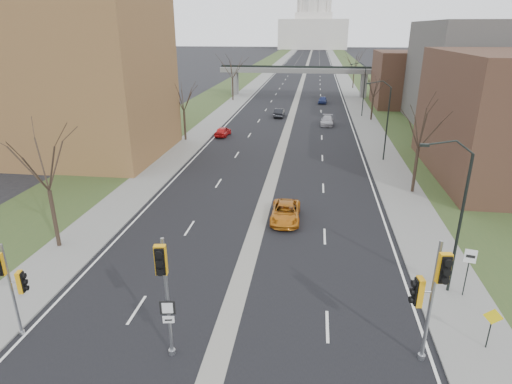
% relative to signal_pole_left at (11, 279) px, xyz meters
% --- Properties ---
extents(ground, '(700.00, 700.00, 0.00)m').
position_rel_signal_pole_left_xyz_m(ground, '(9.59, 0.72, -3.23)').
color(ground, black).
rests_on(ground, ground).
extents(road_surface, '(20.00, 600.00, 0.01)m').
position_rel_signal_pole_left_xyz_m(road_surface, '(9.59, 150.72, -3.23)').
color(road_surface, black).
rests_on(road_surface, ground).
extents(median_strip, '(1.20, 600.00, 0.02)m').
position_rel_signal_pole_left_xyz_m(median_strip, '(9.59, 150.72, -3.23)').
color(median_strip, gray).
rests_on(median_strip, ground).
extents(sidewalk_right, '(4.00, 600.00, 0.12)m').
position_rel_signal_pole_left_xyz_m(sidewalk_right, '(21.59, 150.72, -3.17)').
color(sidewalk_right, gray).
rests_on(sidewalk_right, ground).
extents(sidewalk_left, '(4.00, 600.00, 0.12)m').
position_rel_signal_pole_left_xyz_m(sidewalk_left, '(-2.41, 150.72, -3.17)').
color(sidewalk_left, gray).
rests_on(sidewalk_left, ground).
extents(grass_verge_right, '(8.00, 600.00, 0.10)m').
position_rel_signal_pole_left_xyz_m(grass_verge_right, '(27.59, 150.72, -3.18)').
color(grass_verge_right, '#2A411E').
rests_on(grass_verge_right, ground).
extents(grass_verge_left, '(8.00, 600.00, 0.10)m').
position_rel_signal_pole_left_xyz_m(grass_verge_left, '(-8.41, 150.72, -3.18)').
color(grass_verge_left, '#2A411E').
rests_on(grass_verge_left, ground).
extents(apartment_building, '(25.00, 16.00, 22.00)m').
position_rel_signal_pole_left_xyz_m(apartment_building, '(-16.41, 30.72, 7.77)').
color(apartment_building, brown).
rests_on(apartment_building, ground).
extents(commercial_block_mid, '(18.00, 22.00, 15.00)m').
position_rel_signal_pole_left_xyz_m(commercial_block_mid, '(37.59, 52.72, 4.27)').
color(commercial_block_mid, '#524F4B').
rests_on(commercial_block_mid, ground).
extents(commercial_block_far, '(14.00, 14.00, 10.00)m').
position_rel_signal_pole_left_xyz_m(commercial_block_far, '(31.59, 70.72, 1.77)').
color(commercial_block_far, '#492E22').
rests_on(commercial_block_far, ground).
extents(pedestrian_bridge, '(34.00, 3.00, 6.45)m').
position_rel_signal_pole_left_xyz_m(pedestrian_bridge, '(9.59, 80.72, 1.61)').
color(pedestrian_bridge, slate).
rests_on(pedestrian_bridge, ground).
extents(capitol, '(48.00, 42.00, 55.75)m').
position_rel_signal_pole_left_xyz_m(capitol, '(9.59, 320.72, 15.36)').
color(capitol, silver).
rests_on(capitol, ground).
extents(streetlight_near, '(2.61, 0.20, 8.70)m').
position_rel_signal_pole_left_xyz_m(streetlight_near, '(20.57, 6.72, 3.72)').
color(streetlight_near, black).
rests_on(streetlight_near, sidewalk_right).
extents(streetlight_mid, '(2.61, 0.20, 8.70)m').
position_rel_signal_pole_left_xyz_m(streetlight_mid, '(20.57, 32.72, 3.72)').
color(streetlight_mid, black).
rests_on(streetlight_mid, sidewalk_right).
extents(streetlight_far, '(2.61, 0.20, 8.70)m').
position_rel_signal_pole_left_xyz_m(streetlight_far, '(20.57, 58.72, 3.72)').
color(streetlight_far, black).
rests_on(streetlight_far, sidewalk_right).
extents(tree_left_a, '(7.20, 7.20, 9.40)m').
position_rel_signal_pole_left_xyz_m(tree_left_a, '(-3.41, 8.72, 3.40)').
color(tree_left_a, '#382B21').
rests_on(tree_left_a, sidewalk_left).
extents(tree_left_b, '(6.75, 6.75, 8.81)m').
position_rel_signal_pole_left_xyz_m(tree_left_b, '(-3.41, 38.72, 2.99)').
color(tree_left_b, '#382B21').
rests_on(tree_left_b, sidewalk_left).
extents(tree_left_c, '(7.65, 7.65, 9.99)m').
position_rel_signal_pole_left_xyz_m(tree_left_c, '(-3.41, 72.72, 3.81)').
color(tree_left_c, '#382B21').
rests_on(tree_left_c, sidewalk_left).
extents(tree_right_a, '(7.20, 7.20, 9.40)m').
position_rel_signal_pole_left_xyz_m(tree_right_a, '(22.59, 22.72, 3.40)').
color(tree_right_a, '#382B21').
rests_on(tree_right_a, sidewalk_right).
extents(tree_right_b, '(6.30, 6.30, 8.22)m').
position_rel_signal_pole_left_xyz_m(tree_right_b, '(22.59, 55.72, 2.58)').
color(tree_right_b, '#382B21').
rests_on(tree_right_b, sidewalk_right).
extents(tree_right_c, '(7.65, 7.65, 9.99)m').
position_rel_signal_pole_left_xyz_m(tree_right_c, '(22.59, 95.72, 3.81)').
color(tree_right_c, '#382B21').
rests_on(tree_right_c, sidewalk_right).
extents(signal_pole_left, '(0.83, 1.02, 4.94)m').
position_rel_signal_pole_left_xyz_m(signal_pole_left, '(0.00, 0.00, 0.00)').
color(signal_pole_left, gray).
rests_on(signal_pole_left, ground).
extents(signal_pole_median, '(0.70, 0.99, 5.93)m').
position_rel_signal_pole_left_xyz_m(signal_pole_median, '(7.53, -0.50, 0.90)').
color(signal_pole_median, gray).
rests_on(signal_pole_median, ground).
extents(signal_pole_right, '(1.18, 1.02, 5.97)m').
position_rel_signal_pole_left_xyz_m(signal_pole_right, '(18.56, 0.81, 0.68)').
color(signal_pole_right, gray).
rests_on(signal_pole_right, ground).
extents(speed_limit_sign, '(0.61, 0.17, 2.86)m').
position_rel_signal_pole_left_xyz_m(speed_limit_sign, '(22.07, 6.32, -1.15)').
color(speed_limit_sign, black).
rests_on(speed_limit_sign, sidewalk_right).
extents(warning_sign, '(0.83, 0.23, 2.16)m').
position_rel_signal_pole_left_xyz_m(warning_sign, '(21.84, 2.09, -1.72)').
color(warning_sign, black).
rests_on(warning_sign, sidewalk_right).
extents(car_left_near, '(1.86, 3.98, 1.32)m').
position_rel_signal_pole_left_xyz_m(car_left_near, '(1.00, 41.79, -2.58)').
color(car_left_near, red).
rests_on(car_left_near, ground).
extents(car_left_far, '(1.63, 4.38, 1.43)m').
position_rel_signal_pole_left_xyz_m(car_left_far, '(7.59, 56.55, -2.52)').
color(car_left_far, black).
rests_on(car_left_far, ground).
extents(car_right_near, '(2.27, 4.78, 1.32)m').
position_rel_signal_pole_left_xyz_m(car_right_near, '(11.59, 15.17, -2.58)').
color(car_right_near, '#BB6814').
rests_on(car_right_near, ground).
extents(car_right_mid, '(2.07, 4.68, 1.33)m').
position_rel_signal_pole_left_xyz_m(car_right_mid, '(15.43, 51.13, -2.57)').
color(car_right_mid, '#ABA9B1').
rests_on(car_right_mid, ground).
extents(car_right_far, '(1.90, 4.05, 1.34)m').
position_rel_signal_pole_left_xyz_m(car_right_far, '(14.93, 71.68, -2.56)').
color(car_right_far, navy).
rests_on(car_right_far, ground).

